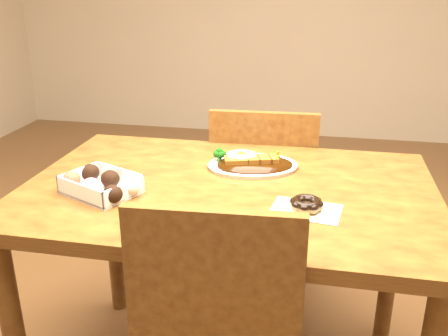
% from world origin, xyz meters
% --- Properties ---
extents(table, '(1.20, 0.80, 0.75)m').
position_xyz_m(table, '(0.00, 0.00, 0.65)').
color(table, '#502610').
rests_on(table, ground).
extents(chair_far, '(0.44, 0.44, 0.87)m').
position_xyz_m(chair_far, '(0.05, 0.53, 0.48)').
color(chair_far, '#502610').
rests_on(chair_far, ground).
extents(katsu_curry_plate, '(0.32, 0.26, 0.06)m').
position_xyz_m(katsu_curry_plate, '(0.04, 0.16, 0.76)').
color(katsu_curry_plate, white).
rests_on(katsu_curry_plate, table).
extents(donut_box, '(0.24, 0.22, 0.06)m').
position_xyz_m(donut_box, '(-0.34, -0.12, 0.78)').
color(donut_box, white).
rests_on(donut_box, table).
extents(pon_de_ring, '(0.19, 0.15, 0.03)m').
position_xyz_m(pon_de_ring, '(0.23, -0.13, 0.77)').
color(pon_de_ring, silver).
rests_on(pon_de_ring, table).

